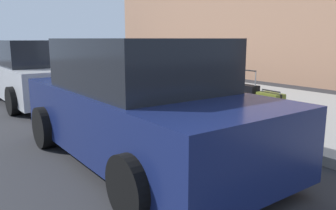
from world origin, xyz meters
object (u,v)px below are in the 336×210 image
Objects in this scene: suitcase_maroon_3 at (207,96)px; fire_hydrant at (154,82)px; suitcase_olive_0 at (270,109)px; parked_car_navy_0 at (140,105)px; parked_car_silver_1 at (35,74)px; suitcase_black_1 at (248,102)px; suitcase_red_4 at (195,91)px; suitcase_teal_5 at (179,89)px; suitcase_silver_6 at (169,89)px; bollard_post at (136,81)px; suitcase_navy_2 at (226,98)px.

fire_hydrant is (2.17, -0.04, 0.08)m from suitcase_maroon_3.
fire_hydrant is (3.80, 0.02, 0.11)m from suitcase_olive_0.
parked_car_silver_1 is at bearing 0.00° from parked_car_navy_0.
suitcase_black_1 reaches higher than suitcase_red_4.
suitcase_olive_0 is 0.66× the size of suitcase_black_1.
suitcase_olive_0 is 3.80m from fire_hydrant.
parked_car_silver_1 reaches higher than suitcase_black_1.
suitcase_olive_0 is 2.64m from suitcase_teal_5.
suitcase_olive_0 is 0.15× the size of parked_car_navy_0.
suitcase_silver_6 is (0.47, -0.03, -0.06)m from suitcase_teal_5.
suitcase_olive_0 is at bearing -179.75° from suitcase_silver_6.
parked_car_silver_1 reaches higher than fire_hydrant.
suitcase_red_4 is at bearing -0.78° from suitcase_black_1.
parked_car_silver_1 is (1.06, 2.46, 0.28)m from bollard_post.
bollard_post is at bearing 3.85° from suitcase_teal_5.
parked_car_navy_0 is (-2.01, 2.67, 0.30)m from suitcase_red_4.
suitcase_olive_0 is 0.53m from suitcase_black_1.
parked_car_navy_0 is 5.41m from parked_car_silver_1.
suitcase_maroon_3 is 1.49m from suitcase_silver_6.
suitcase_teal_5 is (1.01, -0.02, 0.02)m from suitcase_maroon_3.
suitcase_black_1 is at bearing -152.15° from parked_car_silver_1.
suitcase_maroon_3 is 1.15× the size of suitcase_teal_5.
suitcase_black_1 is (0.53, -0.02, 0.04)m from suitcase_olive_0.
suitcase_red_4 is at bearing -53.08° from parked_car_navy_0.
suitcase_olive_0 is 0.14× the size of parked_car_silver_1.
suitcase_teal_5 is at bearing 1.94° from suitcase_black_1.
parked_car_navy_0 is at bearing 120.13° from suitcase_maroon_3.
suitcase_olive_0 is 1.63m from suitcase_maroon_3.
suitcase_black_1 is 1.62m from suitcase_red_4.
suitcase_navy_2 is 3.43m from bollard_post.
parked_car_navy_0 reaches higher than bollard_post.
suitcase_navy_2 is at bearing 174.96° from suitcase_red_4.
suitcase_teal_5 is at bearing -0.09° from suitcase_navy_2.
suitcase_olive_0 is 1.06× the size of suitcase_silver_6.
parked_car_silver_1 is (5.55, 2.63, 0.33)m from suitcase_olive_0.
suitcase_silver_6 is at bearing -1.98° from suitcase_maroon_3.
suitcase_navy_2 is at bearing -177.96° from bollard_post.
parked_car_silver_1 is at bearing 27.85° from suitcase_black_1.
suitcase_maroon_3 is at bearing 2.28° from suitcase_olive_0.
bollard_post is (2.34, 0.22, 0.00)m from suitcase_red_4.
suitcase_olive_0 is 4.49m from bollard_post.
suitcase_navy_2 is at bearing 2.70° from suitcase_olive_0.
parked_car_silver_1 is (3.40, 2.67, 0.28)m from suitcase_red_4.
suitcase_maroon_3 is 1.39× the size of suitcase_silver_6.
parked_car_silver_1 is (3.92, 2.56, 0.31)m from suitcase_maroon_3.
suitcase_black_1 is 1.10m from suitcase_maroon_3.
suitcase_maroon_3 reaches higher than bollard_post.
suitcase_silver_6 is 0.88× the size of bollard_post.
bollard_post is at bearing -113.40° from parked_car_silver_1.
fire_hydrant reaches higher than suitcase_silver_6.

